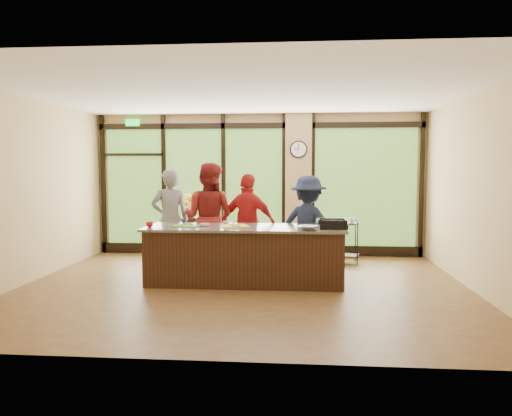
% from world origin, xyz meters
% --- Properties ---
extents(floor, '(7.00, 7.00, 0.00)m').
position_xyz_m(floor, '(0.00, 0.00, 0.00)').
color(floor, '#52331D').
rests_on(floor, ground).
extents(ceiling, '(7.00, 7.00, 0.00)m').
position_xyz_m(ceiling, '(0.00, 0.00, 3.00)').
color(ceiling, white).
rests_on(ceiling, back_wall).
extents(back_wall, '(7.00, 0.00, 7.00)m').
position_xyz_m(back_wall, '(0.00, 3.00, 1.50)').
color(back_wall, tan).
rests_on(back_wall, floor).
extents(left_wall, '(0.00, 6.00, 6.00)m').
position_xyz_m(left_wall, '(-3.50, 0.00, 1.50)').
color(left_wall, tan).
rests_on(left_wall, floor).
extents(right_wall, '(0.00, 6.00, 6.00)m').
position_xyz_m(right_wall, '(3.50, 0.00, 1.50)').
color(right_wall, tan).
rests_on(right_wall, floor).
extents(window_wall, '(6.90, 0.12, 3.00)m').
position_xyz_m(window_wall, '(0.16, 2.95, 1.39)').
color(window_wall, tan).
rests_on(window_wall, floor).
extents(island_base, '(3.10, 1.00, 0.88)m').
position_xyz_m(island_base, '(0.00, 0.30, 0.44)').
color(island_base, black).
rests_on(island_base, floor).
extents(countertop, '(3.20, 1.10, 0.04)m').
position_xyz_m(countertop, '(0.00, 0.30, 0.90)').
color(countertop, '#6F645B').
rests_on(countertop, island_base).
extents(wall_clock, '(0.36, 0.04, 0.36)m').
position_xyz_m(wall_clock, '(0.85, 2.87, 2.25)').
color(wall_clock, black).
rests_on(wall_clock, window_wall).
extents(cook_left, '(0.78, 0.63, 1.85)m').
position_xyz_m(cook_left, '(-1.45, 1.15, 0.93)').
color(cook_left, slate).
rests_on(cook_left, floor).
extents(cook_midleft, '(1.11, 0.96, 1.95)m').
position_xyz_m(cook_midleft, '(-0.74, 1.11, 0.98)').
color(cook_midleft, maroon).
rests_on(cook_midleft, floor).
extents(cook_midright, '(1.12, 0.76, 1.76)m').
position_xyz_m(cook_midright, '(-0.02, 1.08, 0.88)').
color(cook_midright, '#A6191A').
rests_on(cook_midright, floor).
extents(cook_right, '(1.28, 1.01, 1.73)m').
position_xyz_m(cook_right, '(1.03, 1.00, 0.87)').
color(cook_right, '#181F34').
rests_on(cook_right, floor).
extents(roasting_pan, '(0.47, 0.39, 0.08)m').
position_xyz_m(roasting_pan, '(1.38, 0.16, 0.96)').
color(roasting_pan, black).
rests_on(roasting_pan, countertop).
extents(mixing_bowl, '(0.38, 0.38, 0.07)m').
position_xyz_m(mixing_bowl, '(1.00, -0.11, 0.96)').
color(mixing_bowl, silver).
rests_on(mixing_bowl, countertop).
extents(cutting_board_left, '(0.52, 0.45, 0.01)m').
position_xyz_m(cutting_board_left, '(-0.94, 0.28, 0.93)').
color(cutting_board_left, '#4F9536').
rests_on(cutting_board_left, countertop).
extents(cutting_board_center, '(0.42, 0.35, 0.01)m').
position_xyz_m(cutting_board_center, '(-0.20, 0.44, 0.93)').
color(cutting_board_center, yellow).
rests_on(cutting_board_center, countertop).
extents(cutting_board_right, '(0.52, 0.46, 0.01)m').
position_xyz_m(cutting_board_right, '(-0.18, 0.30, 0.93)').
color(cutting_board_right, yellow).
rests_on(cutting_board_right, countertop).
extents(prep_bowl_near, '(0.19, 0.19, 0.05)m').
position_xyz_m(prep_bowl_near, '(-0.65, 0.27, 0.94)').
color(prep_bowl_near, white).
rests_on(prep_bowl_near, countertop).
extents(prep_bowl_mid, '(0.16, 0.16, 0.04)m').
position_xyz_m(prep_bowl_mid, '(-0.13, 0.23, 0.94)').
color(prep_bowl_mid, white).
rests_on(prep_bowl_mid, countertop).
extents(prep_bowl_far, '(0.13, 0.13, 0.03)m').
position_xyz_m(prep_bowl_far, '(-0.38, 0.78, 0.93)').
color(prep_bowl_far, white).
rests_on(prep_bowl_far, countertop).
extents(red_ramekin, '(0.13, 0.13, 0.09)m').
position_xyz_m(red_ramekin, '(-1.50, 0.06, 0.96)').
color(red_ramekin, '#AA111D').
rests_on(red_ramekin, countertop).
extents(flower_stand, '(0.55, 0.55, 0.89)m').
position_xyz_m(flower_stand, '(-1.28, 1.98, 0.45)').
color(flower_stand, black).
rests_on(flower_stand, floor).
extents(flower_vase, '(0.33, 0.33, 0.29)m').
position_xyz_m(flower_vase, '(-1.28, 1.98, 1.04)').
color(flower_vase, olive).
rests_on(flower_vase, flower_stand).
extents(bar_cart, '(0.74, 0.56, 0.90)m').
position_xyz_m(bar_cart, '(1.68, 2.09, 0.54)').
color(bar_cart, black).
rests_on(bar_cart, floor).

